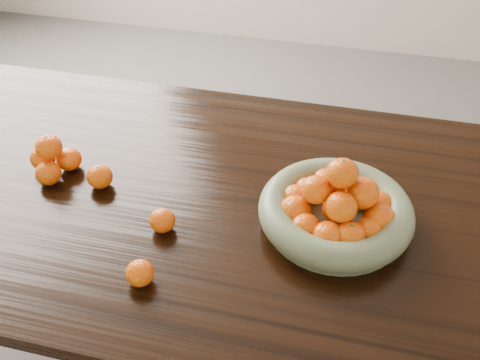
% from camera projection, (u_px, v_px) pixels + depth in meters
% --- Properties ---
extents(dining_table, '(2.00, 1.00, 0.75)m').
position_uv_depth(dining_table, '(234.00, 223.00, 1.41)').
color(dining_table, black).
rests_on(dining_table, ground).
extents(fruit_bowl, '(0.37, 0.37, 0.19)m').
position_uv_depth(fruit_bowl, '(336.00, 209.00, 1.25)').
color(fruit_bowl, '#647153').
rests_on(fruit_bowl, dining_table).
extents(orange_pyramid, '(0.14, 0.13, 0.12)m').
position_uv_depth(orange_pyramid, '(52.00, 159.00, 1.40)').
color(orange_pyramid, '#FF6907').
rests_on(orange_pyramid, dining_table).
extents(loose_orange_0, '(0.07, 0.07, 0.06)m').
position_uv_depth(loose_orange_0, '(100.00, 177.00, 1.37)').
color(loose_orange_0, '#FF6907').
rests_on(loose_orange_0, dining_table).
extents(loose_orange_1, '(0.06, 0.06, 0.06)m').
position_uv_depth(loose_orange_1, '(140.00, 273.00, 1.13)').
color(loose_orange_1, '#FF6907').
rests_on(loose_orange_1, dining_table).
extents(loose_orange_2, '(0.06, 0.06, 0.06)m').
position_uv_depth(loose_orange_2, '(162.00, 220.00, 1.25)').
color(loose_orange_2, '#FF6907').
rests_on(loose_orange_2, dining_table).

